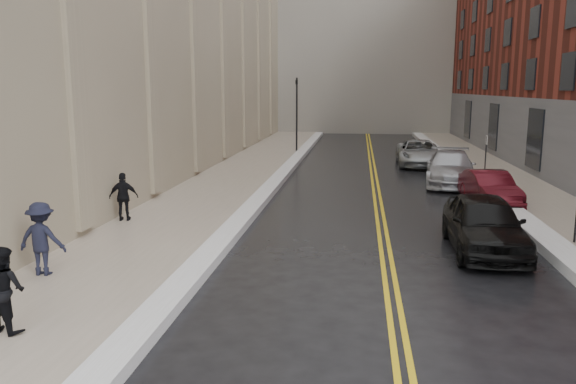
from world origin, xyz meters
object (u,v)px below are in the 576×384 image
(car_maroon, at_px, (490,188))
(car_black, at_px, (484,224))
(car_silver_far, at_px, (419,153))
(car_silver_near, at_px, (451,168))
(pedestrian_b, at_px, (42,239))
(pedestrian_a, at_px, (4,289))
(pedestrian_c, at_px, (124,197))

(car_maroon, bearing_deg, car_black, -109.54)
(car_black, height_order, car_silver_far, car_black)
(car_black, distance_m, car_silver_near, 11.34)
(car_black, height_order, car_maroon, car_black)
(car_maroon, distance_m, car_silver_near, 4.72)
(car_black, xyz_separation_m, pedestrian_b, (-10.88, -3.79, 0.22))
(car_silver_near, distance_m, pedestrian_b, 19.10)
(pedestrian_a, bearing_deg, car_silver_near, -99.92)
(pedestrian_b, bearing_deg, pedestrian_a, 109.29)
(pedestrian_b, distance_m, pedestrian_c, 5.52)
(car_silver_near, height_order, car_silver_far, car_silver_near)
(car_silver_far, bearing_deg, car_black, -89.18)
(car_silver_near, bearing_deg, car_black, -86.80)
(car_black, bearing_deg, car_maroon, 77.15)
(car_maroon, xyz_separation_m, pedestrian_b, (-12.48, -10.45, 0.36))
(pedestrian_a, bearing_deg, car_silver_far, -91.28)
(car_maroon, height_order, pedestrian_c, pedestrian_c)
(car_black, relative_size, car_silver_near, 0.87)
(car_silver_far, relative_size, pedestrian_b, 3.08)
(car_black, distance_m, car_silver_far, 17.79)
(car_maroon, xyz_separation_m, car_silver_near, (-0.78, 4.65, 0.12))
(car_silver_near, bearing_deg, car_maroon, -73.12)
(car_silver_far, distance_m, pedestrian_b, 24.16)
(car_maroon, bearing_deg, pedestrian_b, -146.10)
(car_silver_far, distance_m, pedestrian_a, 26.49)
(pedestrian_a, relative_size, pedestrian_b, 0.91)
(car_black, relative_size, pedestrian_a, 2.96)
(car_maroon, xyz_separation_m, pedestrian_c, (-12.83, -4.93, 0.29))
(pedestrian_a, bearing_deg, car_black, -124.73)
(pedestrian_a, bearing_deg, car_maroon, -109.79)
(car_silver_near, xyz_separation_m, pedestrian_a, (-10.62, -18.13, 0.16))
(car_maroon, relative_size, pedestrian_c, 2.49)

